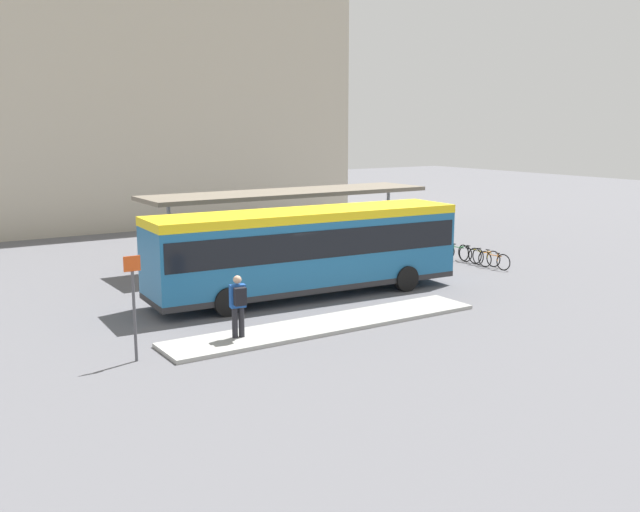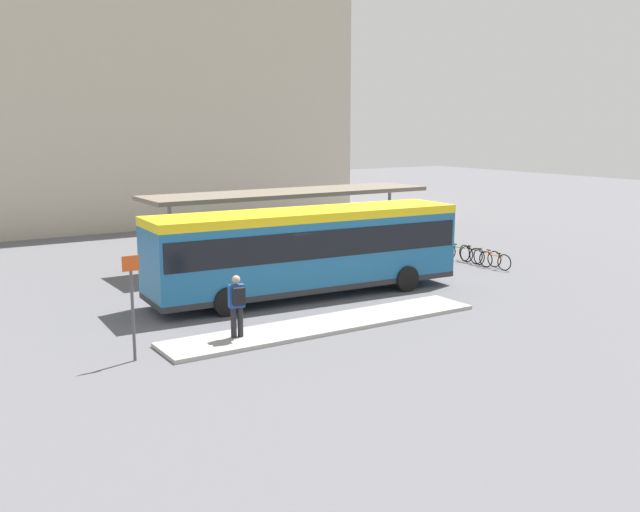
{
  "view_description": "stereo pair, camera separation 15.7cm",
  "coord_description": "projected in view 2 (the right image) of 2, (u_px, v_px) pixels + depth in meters",
  "views": [
    {
      "loc": [
        -13.21,
        -21.33,
        6.09
      ],
      "look_at": [
        0.57,
        0.0,
        1.4
      ],
      "focal_mm": 40.0,
      "sensor_mm": 36.0,
      "label": 1
    },
    {
      "loc": [
        -13.08,
        -21.42,
        6.09
      ],
      "look_at": [
        0.57,
        0.0,
        1.4
      ],
      "focal_mm": 40.0,
      "sensor_mm": 36.0,
      "label": 2
    }
  ],
  "objects": [
    {
      "name": "platform_sign",
      "position": [
        132.0,
        303.0,
        18.39
      ],
      "size": [
        0.44,
        0.08,
        2.8
      ],
      "color": "#4C4C51",
      "rests_on": "ground_plane"
    },
    {
      "name": "curb_island",
      "position": [
        327.0,
        324.0,
        21.83
      ],
      "size": [
        10.49,
        1.8,
        0.12
      ],
      "color": "#9E9E99",
      "rests_on": "ground_plane"
    },
    {
      "name": "station_building",
      "position": [
        103.0,
        89.0,
        46.48
      ],
      "size": [
        28.92,
        15.03,
        16.79
      ],
      "color": "#BCB29E",
      "rests_on": "ground_plane"
    },
    {
      "name": "city_bus",
      "position": [
        307.0,
        246.0,
        25.45
      ],
      "size": [
        11.61,
        3.15,
        3.11
      ],
      "rotation": [
        0.0,
        0.0,
        -0.06
      ],
      "color": "#1E6093",
      "rests_on": "ground_plane"
    },
    {
      "name": "bicycle_orange",
      "position": [
        495.0,
        261.0,
        30.5
      ],
      "size": [
        0.48,
        1.66,
        0.72
      ],
      "rotation": [
        0.0,
        0.0,
        1.7
      ],
      "color": "black",
      "rests_on": "ground_plane"
    },
    {
      "name": "ground_plane",
      "position": [
        307.0,
        296.0,
        25.78
      ],
      "size": [
        120.0,
        120.0,
        0.0
      ],
      "primitive_type": "plane",
      "color": "#5B5B60"
    },
    {
      "name": "bicycle_green",
      "position": [
        458.0,
        252.0,
        32.41
      ],
      "size": [
        0.48,
        1.74,
        0.75
      ],
      "rotation": [
        0.0,
        0.0,
        -1.45
      ],
      "color": "black",
      "rests_on": "ground_plane"
    },
    {
      "name": "pedestrian_waiting",
      "position": [
        237.0,
        302.0,
        20.11
      ],
      "size": [
        0.47,
        0.5,
        1.8
      ],
      "rotation": [
        0.0,
        0.0,
        1.42
      ],
      "color": "#232328",
      "rests_on": "curb_island"
    },
    {
      "name": "station_shelter",
      "position": [
        290.0,
        194.0,
        31.51
      ],
      "size": [
        13.19,
        3.08,
        3.21
      ],
      "color": "#706656",
      "rests_on": "ground_plane"
    },
    {
      "name": "bicycle_black",
      "position": [
        472.0,
        254.0,
        31.84
      ],
      "size": [
        0.48,
        1.76,
        0.76
      ],
      "rotation": [
        0.0,
        0.0,
        -1.67
      ],
      "color": "black",
      "rests_on": "ground_plane"
    },
    {
      "name": "bicycle_yellow",
      "position": [
        485.0,
        257.0,
        31.24
      ],
      "size": [
        0.48,
        1.69,
        0.73
      ],
      "rotation": [
        0.0,
        0.0,
        1.71
      ],
      "color": "black",
      "rests_on": "ground_plane"
    },
    {
      "name": "potted_planter_near_shelter",
      "position": [
        400.0,
        248.0,
        31.65
      ],
      "size": [
        0.84,
        0.84,
        1.36
      ],
      "color": "slate",
      "rests_on": "ground_plane"
    }
  ]
}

